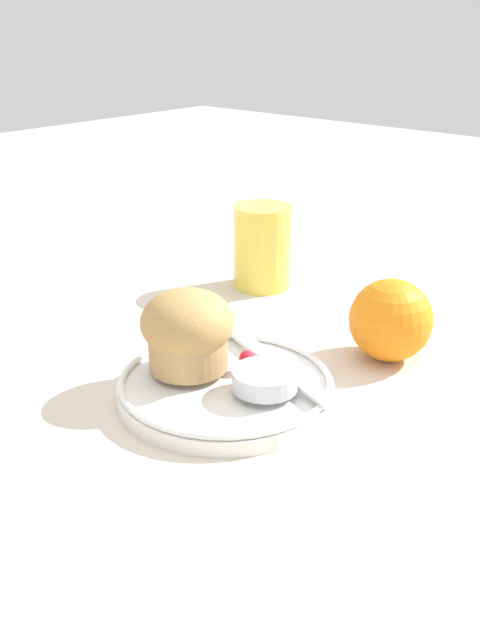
{
  "coord_description": "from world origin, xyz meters",
  "views": [
    {
      "loc": [
        0.36,
        -0.42,
        0.32
      ],
      "look_at": [
        -0.04,
        0.04,
        0.06
      ],
      "focal_mm": 40.0,
      "sensor_mm": 36.0,
      "label": 1
    }
  ],
  "objects_px": {
    "orange_fruit": "(391,320)",
    "juice_glass": "(262,247)",
    "butter_knife": "(271,360)",
    "muffin": "(188,330)"
  },
  "relations": [
    {
      "from": "orange_fruit",
      "to": "juice_glass",
      "type": "xyz_separation_m",
      "value": [
        -0.22,
        0.07,
        0.01
      ]
    },
    {
      "from": "butter_knife",
      "to": "orange_fruit",
      "type": "bearing_deg",
      "value": 82.93
    },
    {
      "from": "orange_fruit",
      "to": "juice_glass",
      "type": "relative_size",
      "value": 0.8
    },
    {
      "from": "muffin",
      "to": "juice_glass",
      "type": "distance_m",
      "value": 0.27
    },
    {
      "from": "orange_fruit",
      "to": "muffin",
      "type": "bearing_deg",
      "value": -122.16
    },
    {
      "from": "muffin",
      "to": "juice_glass",
      "type": "xyz_separation_m",
      "value": [
        -0.12,
        0.25,
        -0.0
      ]
    },
    {
      "from": "muffin",
      "to": "orange_fruit",
      "type": "bearing_deg",
      "value": 57.84
    },
    {
      "from": "orange_fruit",
      "to": "juice_glass",
      "type": "distance_m",
      "value": 0.24
    },
    {
      "from": "muffin",
      "to": "butter_knife",
      "type": "distance_m",
      "value": 0.08
    },
    {
      "from": "muffin",
      "to": "orange_fruit",
      "type": "distance_m",
      "value": 0.2
    }
  ]
}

